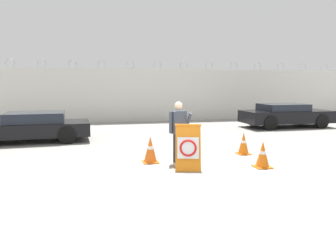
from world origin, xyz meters
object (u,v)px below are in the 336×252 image
object	(u,v)px
traffic_cone_mid	(244,143)
parked_car_far_side	(286,115)
security_guard	(178,129)
traffic_cone_near	(263,155)
barricade_sign	(188,147)
traffic_cone_far	(150,150)
parked_car_front_coupe	(31,127)

from	to	relation	value
traffic_cone_mid	parked_car_far_side	bearing A→B (deg)	48.27
security_guard	traffic_cone_near	world-z (taller)	security_guard
barricade_sign	parked_car_far_side	bearing A→B (deg)	58.33
barricade_sign	parked_car_far_side	xyz separation A→B (m)	(7.12, 6.85, 0.04)
traffic_cone_near	traffic_cone_mid	xyz separation A→B (m)	(0.24, 1.64, -0.00)
traffic_cone_near	traffic_cone_far	xyz separation A→B (m)	(-2.79, 1.18, 0.02)
parked_car_front_coupe	traffic_cone_near	bearing A→B (deg)	137.05
security_guard	parked_car_far_side	distance (m)	9.39
barricade_sign	security_guard	world-z (taller)	security_guard
security_guard	traffic_cone_mid	size ratio (longest dim) A/B	2.47
security_guard	parked_car_far_side	xyz separation A→B (m)	(7.17, 6.05, -0.31)
parked_car_far_side	barricade_sign	bearing A→B (deg)	-136.79
traffic_cone_near	parked_car_far_side	xyz separation A→B (m)	(5.17, 7.17, 0.28)
traffic_cone_near	parked_car_front_coupe	distance (m)	8.62
security_guard	traffic_cone_near	size ratio (longest dim) A/B	2.45
parked_car_far_side	parked_car_front_coupe	bearing A→B (deg)	-172.45
traffic_cone_mid	parked_car_far_side	world-z (taller)	parked_car_far_side
traffic_cone_mid	security_guard	bearing A→B (deg)	-166.81
traffic_cone_near	parked_car_front_coupe	bearing A→B (deg)	140.77
barricade_sign	security_guard	distance (m)	0.87
traffic_cone_far	parked_car_front_coupe	bearing A→B (deg)	132.25
parked_car_front_coupe	parked_car_far_side	size ratio (longest dim) A/B	0.99
traffic_cone_mid	parked_car_front_coupe	world-z (taller)	parked_car_front_coupe
traffic_cone_near	parked_car_far_side	distance (m)	8.84
traffic_cone_near	parked_car_front_coupe	world-z (taller)	parked_car_front_coupe
traffic_cone_mid	parked_car_far_side	distance (m)	7.42
traffic_cone_far	parked_car_far_side	xyz separation A→B (m)	(7.96, 5.99, 0.26)
barricade_sign	traffic_cone_far	xyz separation A→B (m)	(-0.84, 0.86, -0.21)
barricade_sign	parked_car_front_coupe	world-z (taller)	barricade_sign
traffic_cone_near	traffic_cone_far	world-z (taller)	traffic_cone_far
barricade_sign	traffic_cone_mid	xyz separation A→B (m)	(2.19, 1.32, -0.24)
traffic_cone_far	parked_car_front_coupe	world-z (taller)	parked_car_front_coupe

